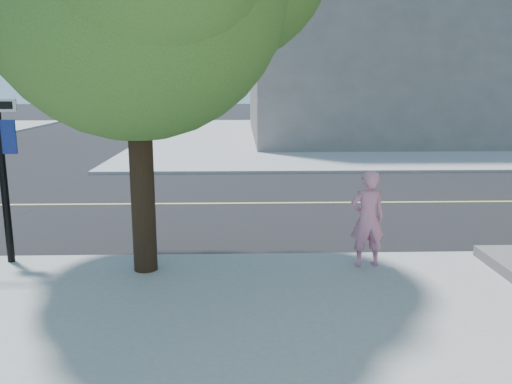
{
  "coord_description": "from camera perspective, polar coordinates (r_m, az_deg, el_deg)",
  "views": [
    {
      "loc": [
        4.26,
        -9.06,
        3.15
      ],
      "look_at": [
        4.52,
        -0.23,
        1.3
      ],
      "focal_mm": 36.98,
      "sensor_mm": 36.0,
      "label": 1
    }
  ],
  "objects": [
    {
      "name": "filler_ne",
      "position": [
        32.79,
        16.45,
        18.31
      ],
      "size": [
        18.0,
        16.0,
        14.0
      ],
      "primitive_type": "cube",
      "color": "slate",
      "rests_on": "sidewalk_ne"
    },
    {
      "name": "ground",
      "position": [
        10.49,
        -25.75,
        -6.86
      ],
      "size": [
        140.0,
        140.0,
        0.0
      ],
      "primitive_type": "plane",
      "color": "black",
      "rests_on": "ground"
    },
    {
      "name": "man_on_phone",
      "position": [
        8.91,
        11.96,
        -2.83
      ],
      "size": [
        0.64,
        0.46,
        1.63
      ],
      "primitive_type": "imported",
      "rotation": [
        0.0,
        0.0,
        3.27
      ],
      "color": "pink",
      "rests_on": "sidewalk_se"
    },
    {
      "name": "road_ew",
      "position": [
        14.55,
        -18.68,
        -1.29
      ],
      "size": [
        140.0,
        9.0,
        0.01
      ],
      "primitive_type": "cube",
      "color": "black",
      "rests_on": "ground"
    },
    {
      "name": "sidewalk_ne",
      "position": [
        32.07,
        15.13,
        5.88
      ],
      "size": [
        29.0,
        25.0,
        0.12
      ],
      "primitive_type": "cube",
      "color": "#9D9D9B",
      "rests_on": "ground"
    }
  ]
}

